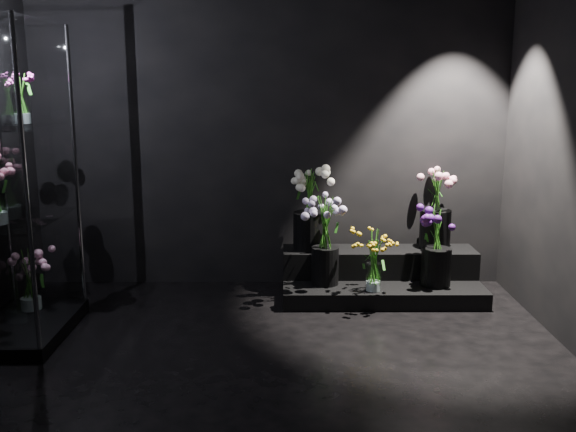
{
  "coord_description": "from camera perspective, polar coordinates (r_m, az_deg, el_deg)",
  "views": [
    {
      "loc": [
        0.13,
        -3.44,
        1.74
      ],
      "look_at": [
        0.15,
        1.2,
        0.77
      ],
      "focal_mm": 40.0,
      "sensor_mm": 36.0,
      "label": 1
    }
  ],
  "objects": [
    {
      "name": "display_case",
      "position": [
        4.66,
        -23.2,
        2.59
      ],
      "size": [
        0.58,
        0.97,
        2.13
      ],
      "color": "black",
      "rests_on": "floor"
    },
    {
      "name": "display_riser",
      "position": [
        5.42,
        8.18,
        -5.33
      ],
      "size": [
        1.61,
        0.72,
        0.36
      ],
      "color": "black",
      "rests_on": "floor"
    },
    {
      "name": "wall_front",
      "position": [
        1.49,
        -5.12,
        -1.5
      ],
      "size": [
        4.0,
        0.0,
        4.0
      ],
      "primitive_type": "plane",
      "rotation": [
        -1.57,
        0.0,
        0.0
      ],
      "color": "black",
      "rests_on": "floor"
    },
    {
      "name": "bouquet_purple",
      "position": [
        5.23,
        13.11,
        -2.31
      ],
      "size": [
        0.41,
        0.41,
        0.62
      ],
      "rotation": [
        0.0,
        0.0,
        -0.24
      ],
      "color": "black",
      "rests_on": "display_riser"
    },
    {
      "name": "bouquet_cream_roses",
      "position": [
        5.33,
        1.96,
        1.04
      ],
      "size": [
        0.4,
        0.4,
        0.68
      ],
      "rotation": [
        0.0,
        0.0,
        0.04
      ],
      "color": "black",
      "rests_on": "display_riser"
    },
    {
      "name": "wall_back",
      "position": [
        5.45,
        -1.59,
        8.29
      ],
      "size": [
        4.0,
        0.0,
        4.0
      ],
      "primitive_type": "plane",
      "rotation": [
        1.57,
        0.0,
        0.0
      ],
      "color": "black",
      "rests_on": "floor"
    },
    {
      "name": "floor",
      "position": [
        3.86,
        -2.17,
        -14.96
      ],
      "size": [
        4.0,
        4.0,
        0.0
      ],
      "primitive_type": "plane",
      "color": "black",
      "rests_on": "ground"
    },
    {
      "name": "bouquet_lilac",
      "position": [
        5.12,
        3.35,
        -1.56
      ],
      "size": [
        0.42,
        0.42,
        0.72
      ],
      "rotation": [
        0.0,
        0.0,
        -0.19
      ],
      "color": "black",
      "rests_on": "display_riser"
    },
    {
      "name": "bouquet_pink_roses",
      "position": [
        5.5,
        13.04,
        1.12
      ],
      "size": [
        0.42,
        0.42,
        0.69
      ],
      "rotation": [
        0.0,
        0.0,
        0.25
      ],
      "color": "black",
      "rests_on": "display_riser"
    },
    {
      "name": "bouquet_case_base_pink",
      "position": [
        5.06,
        -22.04,
        -5.08
      ],
      "size": [
        0.41,
        0.41,
        0.46
      ],
      "rotation": [
        0.0,
        0.0,
        0.28
      ],
      "color": "white",
      "rests_on": "display_case"
    },
    {
      "name": "bouquet_orange_bells",
      "position": [
        5.03,
        7.65,
        -3.84
      ],
      "size": [
        0.33,
        0.33,
        0.49
      ],
      "rotation": [
        0.0,
        0.0,
        0.34
      ],
      "color": "white",
      "rests_on": "display_riser"
    },
    {
      "name": "bouquet_case_magenta",
      "position": [
        4.71,
        -22.64,
        9.75
      ],
      "size": [
        0.21,
        0.21,
        0.34
      ],
      "rotation": [
        0.0,
        0.0,
        -0.05
      ],
      "color": "white",
      "rests_on": "display_case"
    }
  ]
}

